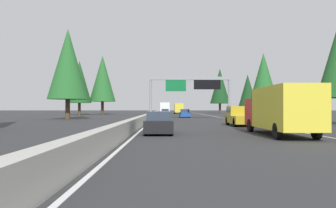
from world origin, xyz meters
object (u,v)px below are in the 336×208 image
box_truck_mid_center (179,108)px  conifer_left_far (103,79)px  box_truck_distant_b (280,109)px  pickup_distant_a (239,116)px  sedan_near_center (165,113)px  sedan_far_right (185,114)px  sign_gantry_overhead (191,85)px  bus_near_right (165,108)px  conifer_left_near (68,64)px  conifer_left_mid (79,82)px  sedan_far_center (159,123)px  conifer_right_far (248,91)px  minivan_mid_right (165,110)px  conifer_right_mid (264,79)px  conifer_right_distant (220,86)px

box_truck_mid_center → conifer_left_far: conifer_left_far is taller
box_truck_distant_b → pickup_distant_a: size_ratio=1.52×
sedan_near_center → sedan_far_right: 13.25m
sign_gantry_overhead → bus_near_right: bearing=6.0°
sedan_far_right → conifer_left_near: bearing=116.1°
conifer_left_mid → pickup_distant_a: bearing=-150.6°
sedan_far_right → conifer_left_mid: conifer_left_mid is taller
bus_near_right → conifer_left_mid: 24.47m
box_truck_distant_b → sedan_far_center: bearing=80.2°
bus_near_right → conifer_right_far: 27.35m
box_truck_distant_b → conifer_left_near: size_ratio=0.62×
minivan_mid_right → conifer_left_near: size_ratio=0.37×
box_truck_distant_b → sedan_near_center: size_ratio=1.93×
sign_gantry_overhead → pickup_distant_a: (-20.62, -3.12, -4.33)m
sedan_far_center → conifer_left_far: (64.08, 15.93, 8.50)m
bus_near_right → conifer_left_far: bearing=114.6°
sedan_near_center → conifer_left_far: (13.83, 16.11, 8.50)m
sedan_far_center → minivan_mid_right: minivan_mid_right is taller
conifer_right_far → pickup_distant_a: bearing=165.3°
minivan_mid_right → conifer_left_near: 67.76m
conifer_right_far → conifer_left_near: conifer_left_near is taller
sedan_far_center → conifer_right_far: size_ratio=0.49×
conifer_left_far → conifer_right_mid: bearing=-134.2°
sedan_far_center → conifer_right_mid: conifer_right_mid is taller
sign_gantry_overhead → sedan_near_center: 20.48m
bus_near_right → sign_gantry_overhead: bearing=-174.0°
conifer_right_far → conifer_left_mid: size_ratio=0.68×
box_truck_mid_center → conifer_left_mid: size_ratio=0.64×
bus_near_right → conifer_right_distant: 21.73m
sedan_near_center → minivan_mid_right: size_ratio=0.88×
sedan_far_right → box_truck_mid_center: (35.28, -0.21, 0.93)m
sedan_near_center → bus_near_right: (21.14, 0.14, 1.03)m
minivan_mid_right → pickup_distant_a: (-84.30, -7.40, -0.04)m
sedan_near_center → conifer_right_far: size_ratio=0.49×
box_truck_distant_b → conifer_left_near: conifer_left_near is taller
sedan_far_center → bus_near_right: bearing=-0.0°
sedan_far_center → sedan_far_right: (37.48, -3.70, 0.00)m
sedan_far_center → conifer_left_mid: conifer_left_mid is taller
bus_near_right → conifer_left_near: size_ratio=0.84×
conifer_right_far → sedan_near_center: bearing=93.4°
sedan_far_center → box_truck_mid_center: size_ratio=0.52×
box_truck_distant_b → conifer_right_distant: (84.23, -9.68, 6.86)m
box_truck_distant_b → box_truck_mid_center: (74.05, 3.59, 0.00)m
conifer_left_mid → conifer_left_far: size_ratio=0.87×
conifer_right_far → conifer_left_far: (12.75, 34.17, 3.72)m
conifer_right_distant → conifer_left_near: (-54.32, 31.58, -0.18)m
conifer_left_far → box_truck_mid_center: bearing=-66.4°
conifer_right_far → conifer_left_far: 36.66m
sign_gantry_overhead → box_truck_distant_b: (-32.02, -3.17, -3.63)m
conifer_right_far → conifer_left_mid: 40.21m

